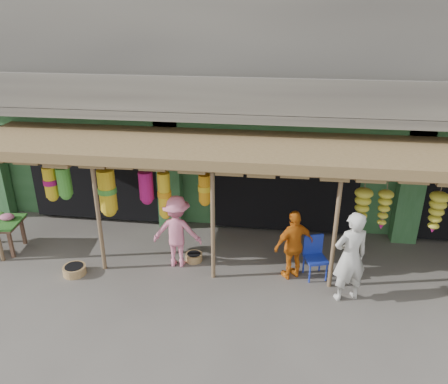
# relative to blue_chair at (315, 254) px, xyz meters

# --- Properties ---
(ground) EXTENTS (80.00, 80.00, 0.00)m
(ground) POSITION_rel_blue_chair_xyz_m (-0.68, -0.20, -0.52)
(ground) COLOR #514C47
(ground) RESTS_ON ground
(building) EXTENTS (16.40, 6.80, 7.00)m
(building) POSITION_rel_blue_chair_xyz_m (-0.68, 4.67, 2.85)
(building) COLOR gray
(building) RESTS_ON ground
(awning) EXTENTS (14.00, 2.70, 2.79)m
(awning) POSITION_rel_blue_chair_xyz_m (-0.83, 0.60, 2.05)
(awning) COLOR brown
(awning) RESTS_ON ground
(blue_chair) EXTENTS (0.56, 0.57, 0.94)m
(blue_chair) POSITION_rel_blue_chair_xyz_m (0.00, 0.00, 0.00)
(blue_chair) COLOR #192DA5
(blue_chair) RESTS_ON ground
(basket_mid) EXTENTS (0.66, 0.66, 0.19)m
(basket_mid) POSITION_rel_blue_chair_xyz_m (-5.26, -0.70, -0.43)
(basket_mid) COLOR olive
(basket_mid) RESTS_ON ground
(basket_right) EXTENTS (0.45, 0.45, 0.18)m
(basket_right) POSITION_rel_blue_chair_xyz_m (-2.73, 0.20, -0.43)
(basket_right) COLOR #946645
(basket_right) RESTS_ON ground
(person_front) EXTENTS (0.83, 0.69, 1.95)m
(person_front) POSITION_rel_blue_chair_xyz_m (0.61, -0.77, 0.45)
(person_front) COLOR beige
(person_front) RESTS_ON ground
(person_vendor) EXTENTS (1.00, 0.82, 1.60)m
(person_vendor) POSITION_rel_blue_chair_xyz_m (-0.46, -0.14, 0.28)
(person_vendor) COLOR #CC6613
(person_vendor) RESTS_ON ground
(person_shopper) EXTENTS (1.12, 0.67, 1.71)m
(person_shopper) POSITION_rel_blue_chair_xyz_m (-3.06, 0.00, 0.33)
(person_shopper) COLOR pink
(person_shopper) RESTS_ON ground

